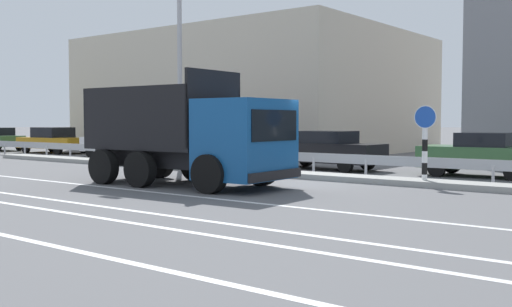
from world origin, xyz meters
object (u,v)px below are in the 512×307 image
object	(u,v)px
parked_car_4	(325,150)
parked_car_5	(482,154)
dump_truck	(206,143)
parked_car_1	(54,140)
street_lamp_1	(176,49)
median_road_sign	(425,145)
parked_car_3	(224,149)
parked_car_2	(121,143)

from	to	relation	value
parked_car_4	parked_car_5	world-z (taller)	parked_car_4
dump_truck	parked_car_1	distance (m)	21.09
street_lamp_1	parked_car_5	world-z (taller)	street_lamp_1
median_road_sign	parked_car_1	xyz separation A→B (m)	(-24.43, 3.92, -0.46)
dump_truck	parked_car_5	distance (m)	9.64
median_road_sign	parked_car_3	world-z (taller)	median_road_sign
parked_car_1	parked_car_2	world-z (taller)	parked_car_2
dump_truck	parked_car_3	size ratio (longest dim) A/B	1.34
median_road_sign	parked_car_3	bearing A→B (deg)	160.84
parked_car_3	parked_car_4	xyz separation A→B (m)	(5.62, -0.41, 0.13)
parked_car_4	median_road_sign	bearing A→B (deg)	-119.44
parked_car_2	parked_car_5	xyz separation A→B (m)	(18.26, 0.48, -0.01)
dump_truck	parked_car_4	xyz separation A→B (m)	(-0.55, 7.49, -0.50)
parked_car_4	parked_car_5	bearing A→B (deg)	-82.05
median_road_sign	parked_car_2	bearing A→B (deg)	168.93
median_road_sign	parked_car_5	xyz separation A→B (m)	(0.41, 3.97, -0.45)
parked_car_3	parked_car_5	world-z (taller)	parked_car_5
parked_car_3	dump_truck	bearing A→B (deg)	33.83
dump_truck	median_road_sign	xyz separation A→B (m)	(4.91, 4.06, -0.05)
parked_car_1	parked_car_2	bearing A→B (deg)	81.97
median_road_sign	parked_car_1	size ratio (longest dim) A/B	0.49
median_road_sign	parked_car_1	bearing A→B (deg)	170.89
parked_car_1	parked_car_4	size ratio (longest dim) A/B	1.01
parked_car_5	parked_car_3	bearing A→B (deg)	87.43
street_lamp_1	parked_car_5	size ratio (longest dim) A/B	2.07
parked_car_1	parked_car_3	size ratio (longest dim) A/B	0.98
street_lamp_1	parked_car_5	xyz separation A→B (m)	(10.53, 4.08, -3.95)
parked_car_1	parked_car_4	world-z (taller)	parked_car_1
dump_truck	parked_car_2	bearing A→B (deg)	-122.33
parked_car_2	street_lamp_1	bearing A→B (deg)	-116.57
parked_car_1	street_lamp_1	bearing A→B (deg)	69.97
dump_truck	median_road_sign	world-z (taller)	dump_truck
parked_car_2	median_road_sign	bearing A→B (deg)	-102.68
street_lamp_1	parked_car_4	bearing A→B (deg)	37.21
street_lamp_1	parked_car_4	world-z (taller)	street_lamp_1
parked_car_4	parked_car_1	bearing A→B (deg)	91.31
dump_truck	street_lamp_1	bearing A→B (deg)	-129.23
street_lamp_1	parked_car_1	bearing A→B (deg)	164.30
dump_truck	parked_car_2	xyz separation A→B (m)	(-12.94, 7.55, -0.49)
parked_car_1	parked_car_4	xyz separation A→B (m)	(18.97, -0.48, 0.01)
dump_truck	parked_car_4	bearing A→B (deg)	-177.85
parked_car_5	street_lamp_1	bearing A→B (deg)	107.98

